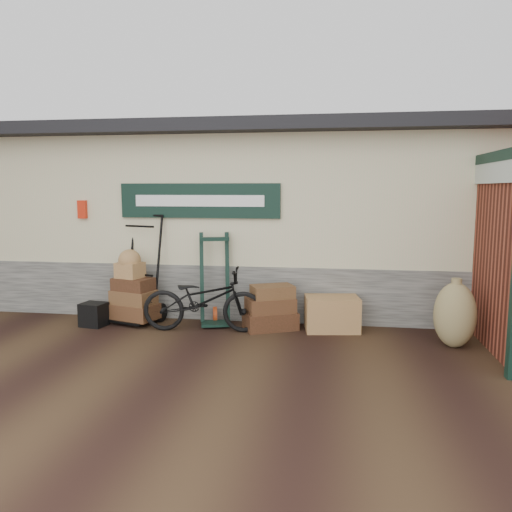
{
  "coord_description": "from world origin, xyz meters",
  "views": [
    {
      "loc": [
        1.81,
        -6.8,
        2.13
      ],
      "look_at": [
        0.63,
        0.9,
        1.09
      ],
      "focal_mm": 35.0,
      "sensor_mm": 36.0,
      "label": 1
    }
  ],
  "objects_px": {
    "wicker_hamper": "(332,314)",
    "black_trunk": "(94,314)",
    "suitcase_stack": "(270,307)",
    "porter_trolley": "(141,267)",
    "green_barrow": "(215,279)",
    "bicycle": "(203,296)"
  },
  "relations": [
    {
      "from": "green_barrow",
      "to": "bicycle",
      "type": "distance_m",
      "value": 0.46
    },
    {
      "from": "porter_trolley",
      "to": "green_barrow",
      "type": "relative_size",
      "value": 1.22
    },
    {
      "from": "porter_trolley",
      "to": "suitcase_stack",
      "type": "distance_m",
      "value": 2.21
    },
    {
      "from": "porter_trolley",
      "to": "black_trunk",
      "type": "relative_size",
      "value": 4.8
    },
    {
      "from": "wicker_hamper",
      "to": "black_trunk",
      "type": "bearing_deg",
      "value": -175.06
    },
    {
      "from": "green_barrow",
      "to": "wicker_hamper",
      "type": "distance_m",
      "value": 1.89
    },
    {
      "from": "bicycle",
      "to": "porter_trolley",
      "type": "bearing_deg",
      "value": 64.37
    },
    {
      "from": "suitcase_stack",
      "to": "bicycle",
      "type": "xyz_separation_m",
      "value": [
        -0.98,
        -0.28,
        0.19
      ]
    },
    {
      "from": "porter_trolley",
      "to": "black_trunk",
      "type": "height_order",
      "value": "porter_trolley"
    },
    {
      "from": "suitcase_stack",
      "to": "black_trunk",
      "type": "bearing_deg",
      "value": -174.66
    },
    {
      "from": "suitcase_stack",
      "to": "black_trunk",
      "type": "xyz_separation_m",
      "value": [
        -2.76,
        -0.26,
        -0.16
      ]
    },
    {
      "from": "porter_trolley",
      "to": "bicycle",
      "type": "distance_m",
      "value": 1.28
    },
    {
      "from": "wicker_hamper",
      "to": "black_trunk",
      "type": "relative_size",
      "value": 2.17
    },
    {
      "from": "suitcase_stack",
      "to": "bicycle",
      "type": "bearing_deg",
      "value": -164.17
    },
    {
      "from": "suitcase_stack",
      "to": "black_trunk",
      "type": "distance_m",
      "value": 2.77
    },
    {
      "from": "suitcase_stack",
      "to": "wicker_hamper",
      "type": "xyz_separation_m",
      "value": [
        0.94,
        0.06,
        -0.08
      ]
    },
    {
      "from": "green_barrow",
      "to": "bicycle",
      "type": "relative_size",
      "value": 0.79
    },
    {
      "from": "green_barrow",
      "to": "suitcase_stack",
      "type": "distance_m",
      "value": 0.99
    },
    {
      "from": "suitcase_stack",
      "to": "wicker_hamper",
      "type": "distance_m",
      "value": 0.94
    },
    {
      "from": "black_trunk",
      "to": "suitcase_stack",
      "type": "bearing_deg",
      "value": 5.34
    },
    {
      "from": "green_barrow",
      "to": "black_trunk",
      "type": "xyz_separation_m",
      "value": [
        -1.86,
        -0.39,
        -0.54
      ]
    },
    {
      "from": "porter_trolley",
      "to": "wicker_hamper",
      "type": "height_order",
      "value": "porter_trolley"
    }
  ]
}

